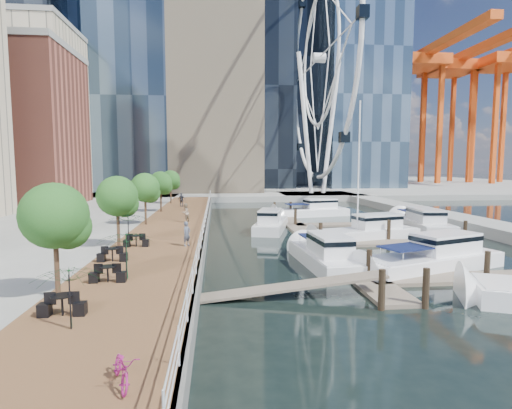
{
  "coord_description": "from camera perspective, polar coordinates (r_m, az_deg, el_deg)",
  "views": [
    {
      "loc": [
        -5.08,
        -22.17,
        6.25
      ],
      "look_at": [
        -1.79,
        10.87,
        3.0
      ],
      "focal_mm": 28.0,
      "sensor_mm": 36.0,
      "label": 1
    }
  ],
  "objects": [
    {
      "name": "ground",
      "position": [
        23.59,
        7.07,
        -9.82
      ],
      "size": [
        520.0,
        520.0,
        0.0
      ],
      "primitive_type": "plane",
      "color": "black",
      "rests_on": "ground"
    },
    {
      "name": "boardwalk",
      "position": [
        37.81,
        -11.58,
        -3.27
      ],
      "size": [
        6.0,
        60.0,
        1.0
      ],
      "primitive_type": "cube",
      "color": "brown",
      "rests_on": "ground"
    },
    {
      "name": "seawall",
      "position": [
        37.62,
        -7.02,
        -3.24
      ],
      "size": [
        0.25,
        60.0,
        1.0
      ],
      "primitive_type": "cube",
      "color": "#595954",
      "rests_on": "ground"
    },
    {
      "name": "land_far",
      "position": [
        124.4,
        -3.33,
        2.94
      ],
      "size": [
        200.0,
        114.0,
        1.0
      ],
      "primitive_type": "cube",
      "color": "gray",
      "rests_on": "ground"
    },
    {
      "name": "breakwater",
      "position": [
        49.4,
        24.89,
        -1.62
      ],
      "size": [
        4.0,
        60.0,
        1.0
      ],
      "primitive_type": "cube",
      "color": "gray",
      "rests_on": "ground"
    },
    {
      "name": "pier",
      "position": [
        76.8,
        8.73,
        1.23
      ],
      "size": [
        14.0,
        12.0,
        1.0
      ],
      "primitive_type": "cube",
      "color": "gray",
      "rests_on": "ground"
    },
    {
      "name": "railing",
      "position": [
        37.48,
        -7.2,
        -1.7
      ],
      "size": [
        0.1,
        60.0,
        1.05
      ],
      "primitive_type": null,
      "color": "white",
      "rests_on": "boardwalk"
    },
    {
      "name": "floating_docks",
      "position": [
        35.17,
        16.22,
        -4.06
      ],
      "size": [
        16.0,
        34.0,
        2.6
      ],
      "color": "#6D6051",
      "rests_on": "ground"
    },
    {
      "name": "ferris_wheel",
      "position": [
        79.07,
        9.02,
        19.93
      ],
      "size": [
        5.8,
        45.6,
        47.8
      ],
      "color": "white",
      "rests_on": "ground"
    },
    {
      "name": "port_cranes",
      "position": [
        139.16,
        26.37,
        10.69
      ],
      "size": [
        40.0,
        52.0,
        38.0
      ],
      "color": "#D84C14",
      "rests_on": "ground"
    },
    {
      "name": "street_trees",
      "position": [
        36.77,
        -15.58,
        2.33
      ],
      "size": [
        2.6,
        42.6,
        4.6
      ],
      "color": "#3F2B1C",
      "rests_on": "ground"
    },
    {
      "name": "cafe_tables",
      "position": [
        21.42,
        -20.1,
        -7.93
      ],
      "size": [
        2.5,
        13.7,
        0.74
      ],
      "color": "black",
      "rests_on": "ground"
    },
    {
      "name": "yacht_foreground",
      "position": [
        26.58,
        23.73,
        -8.49
      ],
      "size": [
        10.66,
        6.01,
        2.15
      ],
      "primitive_type": null,
      "rotation": [
        0.0,
        0.0,
        1.91
      ],
      "color": "white",
      "rests_on": "ground"
    },
    {
      "name": "bicycle",
      "position": [
        10.81,
        -18.54,
        -21.3
      ],
      "size": [
        1.08,
        1.66,
        0.82
      ],
      "primitive_type": "imported",
      "rotation": [
        0.0,
        0.0,
        0.38
      ],
      "color": "#861357",
      "rests_on": "boardwalk"
    },
    {
      "name": "pedestrian_near",
      "position": [
        26.56,
        -9.86,
        -4.14
      ],
      "size": [
        0.67,
        0.69,
        1.6
      ],
      "primitive_type": "imported",
      "rotation": [
        0.0,
        0.0,
        0.89
      ],
      "color": "#474F5F",
      "rests_on": "boardwalk"
    },
    {
      "name": "pedestrian_mid",
      "position": [
        37.66,
        -10.07,
        -1.17
      ],
      "size": [
        1.02,
        1.07,
        1.75
      ],
      "primitive_type": "imported",
      "rotation": [
        0.0,
        0.0,
        -2.15
      ],
      "color": "gray",
      "rests_on": "boardwalk"
    },
    {
      "name": "pedestrian_far",
      "position": [
        51.84,
        -10.57,
        0.69
      ],
      "size": [
        1.15,
        0.83,
        1.81
      ],
      "primitive_type": "imported",
      "rotation": [
        0.0,
        0.0,
        2.73
      ],
      "color": "#343641",
      "rests_on": "boardwalk"
    },
    {
      "name": "moored_yachts",
      "position": [
        35.27,
        15.61,
        -4.83
      ],
      "size": [
        19.21,
        38.57,
        11.5
      ],
      "color": "silver",
      "rests_on": "ground"
    },
    {
      "name": "cafe_seating",
      "position": [
        20.57,
        -19.26,
        -6.39
      ],
      "size": [
        4.63,
        15.86,
        2.25
      ],
      "color": "black",
      "rests_on": "ground"
    }
  ]
}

